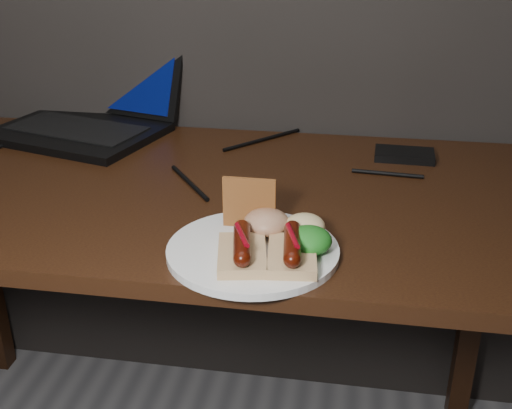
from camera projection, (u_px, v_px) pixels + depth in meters
name	position (u px, v px, depth m)	size (l,w,h in m)	color
desk	(176.00, 226.00, 1.27)	(1.40, 0.70, 0.75)	#321D0C
laptop	(92.00, 108.00, 1.52)	(0.45, 0.44, 0.25)	black
hard_drive	(404.00, 155.00, 1.35)	(0.12, 0.08, 0.02)	black
desk_cables	(195.00, 157.00, 1.35)	(0.94, 0.43, 0.01)	black
plate	(253.00, 251.00, 0.98)	(0.26, 0.26, 0.01)	white
bread_sausage_center	(242.00, 250.00, 0.93)	(0.09, 0.13, 0.04)	#DEBA82
bread_sausage_right	(292.00, 250.00, 0.93)	(0.08, 0.12, 0.04)	#DEBA82
crispbread	(249.00, 203.00, 1.02)	(0.09, 0.01, 0.09)	#AC672F
salad_greens	(309.00, 240.00, 0.95)	(0.07, 0.07, 0.04)	#195F13
salsa_mound	(267.00, 222.00, 1.01)	(0.07, 0.07, 0.04)	maroon
coleslaw_mound	(305.00, 226.00, 1.00)	(0.06, 0.06, 0.04)	beige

